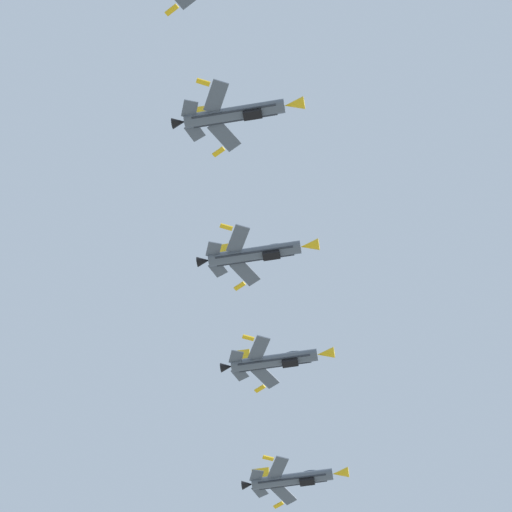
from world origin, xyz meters
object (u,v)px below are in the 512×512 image
object	(u,v)px
fighter_jet_right_wing	(257,253)
fighter_jet_left_outer	(237,113)
fighter_jet_lead	(294,479)

from	to	relation	value
fighter_jet_right_wing	fighter_jet_left_outer	xyz separation A→B (m)	(-3.09, -19.69, -0.23)
fighter_jet_lead	fighter_jet_left_outer	bearing A→B (deg)	2.15
fighter_jet_lead	fighter_jet_left_outer	world-z (taller)	fighter_jet_left_outer
fighter_jet_lead	fighter_jet_right_wing	world-z (taller)	fighter_jet_right_wing
fighter_jet_right_wing	fighter_jet_left_outer	size ratio (longest dim) A/B	1.00
fighter_jet_left_outer	fighter_jet_right_wing	bearing A→B (deg)	-176.98
fighter_jet_lead	fighter_jet_right_wing	bearing A→B (deg)	1.70
fighter_jet_lead	fighter_jet_right_wing	distance (m)	39.01
fighter_jet_lead	fighter_jet_left_outer	xyz separation A→B (m)	(-10.02, -58.06, 1.13)
fighter_jet_right_wing	fighter_jet_left_outer	world-z (taller)	fighter_jet_right_wing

